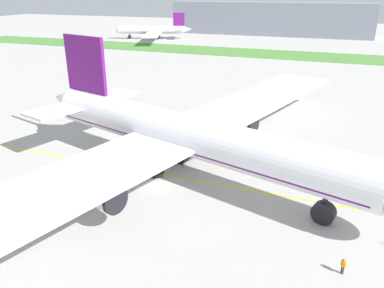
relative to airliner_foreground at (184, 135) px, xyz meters
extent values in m
plane|color=#ADAAA5|center=(-2.43, -4.49, -6.17)|extent=(600.00, 600.00, 0.00)
cube|color=yellow|center=(-2.43, -1.02, -6.17)|extent=(280.00, 0.36, 0.01)
cube|color=#4C8438|center=(-2.43, 115.07, -6.12)|extent=(320.00, 24.00, 0.10)
cylinder|color=white|center=(0.90, -0.26, 0.17)|extent=(49.94, 19.47, 5.64)
cube|color=#661472|center=(0.90, -0.26, -0.82)|extent=(47.88, 18.48, 0.68)
cone|color=white|center=(-25.72, 7.47, 0.59)|extent=(7.29, 6.33, 4.79)
cube|color=#661472|center=(-19.41, 5.64, 7.49)|extent=(8.86, 3.07, 9.02)
cube|color=white|center=(-18.81, 11.33, 1.01)|extent=(7.84, 10.21, 0.39)
cube|color=white|center=(-21.95, 0.51, 1.01)|extent=(7.84, 10.21, 0.39)
cube|color=white|center=(5.60, 24.91, -0.54)|extent=(23.30, 46.63, 0.45)
cylinder|color=#B7BABF|center=(4.20, 14.70, -2.24)|extent=(6.01, 4.47, 3.10)
cylinder|color=black|center=(6.77, 13.95, -2.24)|extent=(1.35, 3.26, 3.25)
cylinder|color=#B7BABF|center=(-4.33, -14.66, -2.24)|extent=(6.01, 4.47, 3.10)
cylinder|color=black|center=(-1.76, -15.41, -2.24)|extent=(1.35, 3.26, 3.25)
cylinder|color=black|center=(19.29, -5.61, -3.74)|extent=(0.59, 0.59, 2.18)
cylinder|color=black|center=(19.29, -5.61, -4.84)|extent=(2.91, 1.90, 2.68)
cylinder|color=black|center=(-2.14, 3.70, -3.74)|extent=(0.59, 0.59, 2.18)
cylinder|color=black|center=(-2.14, 3.70, -4.84)|extent=(2.91, 1.90, 2.68)
cylinder|color=black|center=(-3.79, -1.98, -3.74)|extent=(0.59, 0.59, 2.18)
cylinder|color=black|center=(-3.79, -1.98, -4.84)|extent=(2.91, 1.90, 2.68)
sphere|color=black|center=(-16.71, 7.73, 0.67)|extent=(0.39, 0.39, 0.39)
sphere|color=black|center=(-12.11, 6.40, 0.67)|extent=(0.39, 0.39, 0.39)
sphere|color=black|center=(-7.51, 5.06, 0.67)|extent=(0.39, 0.39, 0.39)
sphere|color=black|center=(-2.92, 3.72, 0.67)|extent=(0.39, 0.39, 0.39)
sphere|color=black|center=(1.68, 2.39, 0.67)|extent=(0.39, 0.39, 0.39)
sphere|color=black|center=(6.27, 1.05, 0.67)|extent=(0.39, 0.39, 0.39)
sphere|color=black|center=(10.87, -0.28, 0.67)|extent=(0.39, 0.39, 0.39)
sphere|color=black|center=(15.46, -1.62, 0.67)|extent=(0.39, 0.39, 0.39)
sphere|color=black|center=(20.06, -2.95, 0.67)|extent=(0.39, 0.39, 0.39)
cylinder|color=black|center=(-7.76, -7.87, -5.75)|extent=(0.12, 0.12, 0.85)
cylinder|color=#BFE519|center=(-7.83, -8.00, -5.06)|extent=(0.10, 0.10, 0.54)
cylinder|color=black|center=(-7.66, -7.70, -5.75)|extent=(0.12, 0.12, 0.85)
cylinder|color=#BFE519|center=(-7.59, -7.57, -5.06)|extent=(0.10, 0.10, 0.54)
cube|color=#BFE519|center=(-7.71, -7.78, -5.03)|extent=(0.44, 0.51, 0.60)
sphere|color=#8C6647|center=(-7.71, -7.78, -4.60)|extent=(0.23, 0.23, 0.23)
cylinder|color=black|center=(-6.69, -6.06, -5.74)|extent=(0.13, 0.13, 0.86)
cylinder|color=orange|center=(-6.79, -6.17, -5.04)|extent=(0.10, 0.10, 0.55)
cylinder|color=black|center=(-6.56, -5.90, -5.74)|extent=(0.13, 0.13, 0.86)
cylinder|color=orange|center=(-6.46, -5.79, -5.04)|extent=(0.10, 0.10, 0.55)
cube|color=orange|center=(-6.63, -5.98, -5.01)|extent=(0.48, 0.51, 0.61)
sphere|color=#8C6647|center=(-6.63, -5.98, -4.58)|extent=(0.23, 0.23, 0.23)
cylinder|color=black|center=(21.61, -13.84, -5.75)|extent=(0.12, 0.12, 0.85)
cylinder|color=orange|center=(21.71, -13.95, -5.05)|extent=(0.10, 0.10, 0.54)
cylinder|color=black|center=(21.47, -13.69, -5.75)|extent=(0.12, 0.12, 0.85)
cylinder|color=orange|center=(21.37, -13.58, -5.05)|extent=(0.10, 0.10, 0.54)
cube|color=orange|center=(21.54, -13.76, -5.02)|extent=(0.49, 0.50, 0.60)
sphere|color=#8C6647|center=(21.54, -13.76, -4.59)|extent=(0.23, 0.23, 0.23)
cube|color=yellow|center=(-46.31, 42.10, -4.61)|extent=(3.90, 2.98, 2.22)
cube|color=yellow|center=(-48.45, 41.54, -4.90)|extent=(1.83, 2.36, 1.65)
cube|color=#263347|center=(-49.05, 41.38, -4.57)|extent=(0.54, 1.78, 0.72)
cylinder|color=black|center=(-48.17, 40.49, -5.72)|extent=(0.95, 0.52, 0.90)
cylinder|color=black|center=(-48.73, 42.59, -5.72)|extent=(0.95, 0.52, 0.90)
cylinder|color=black|center=(-45.20, 41.28, -5.72)|extent=(0.95, 0.52, 0.90)
cylinder|color=black|center=(-45.75, 43.37, -5.72)|extent=(0.95, 0.52, 0.90)
cylinder|color=white|center=(-76.46, 144.41, -1.50)|extent=(32.74, 15.51, 4.16)
cube|color=#661472|center=(-76.46, 144.41, -2.22)|extent=(31.38, 14.73, 0.50)
sphere|color=white|center=(-93.18, 138.20, -1.50)|extent=(3.95, 3.95, 3.95)
cone|color=white|center=(-59.06, 150.86, -1.18)|extent=(5.52, 4.90, 3.53)
cube|color=#661472|center=(-63.31, 149.28, 3.91)|extent=(5.78, 2.48, 6.65)
cube|color=white|center=(-61.24, 145.62, -0.87)|extent=(5.76, 7.51, 0.29)
cube|color=white|center=(-64.13, 153.41, -0.87)|extent=(5.76, 7.51, 0.29)
cube|color=white|center=(-68.94, 128.95, -2.02)|extent=(17.34, 30.72, 0.33)
cube|color=white|center=(-80.84, 161.02, -2.02)|extent=(17.34, 30.72, 0.33)
cylinder|color=#B7BABF|center=(-72.24, 134.94, -3.27)|extent=(4.50, 3.52, 2.29)
cylinder|color=black|center=(-74.09, 134.26, -3.27)|extent=(1.16, 2.37, 2.40)
cylinder|color=#B7BABF|center=(-79.43, 154.33, -3.27)|extent=(4.50, 3.52, 2.29)
cylinder|color=black|center=(-81.28, 153.65, -3.27)|extent=(1.16, 2.37, 2.40)
cylinder|color=black|center=(-88.35, 139.99, -4.38)|extent=(0.43, 0.43, 1.61)
cylinder|color=black|center=(-88.35, 139.99, -5.19)|extent=(2.16, 1.52, 1.97)
cylinder|color=black|center=(-73.20, 143.29, -4.38)|extent=(0.43, 0.43, 1.61)
cylinder|color=black|center=(-73.20, 143.29, -5.19)|extent=(2.16, 1.52, 1.97)
cylinder|color=black|center=(-74.71, 147.38, -4.38)|extent=(0.43, 0.43, 1.61)
cylinder|color=black|center=(-74.71, 147.38, -5.19)|extent=(2.16, 1.52, 1.97)
cube|color=gray|center=(-22.11, 187.51, 2.83)|extent=(113.60, 20.00, 18.00)
camera|label=1|loc=(18.52, -45.55, 18.72)|focal=35.59mm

